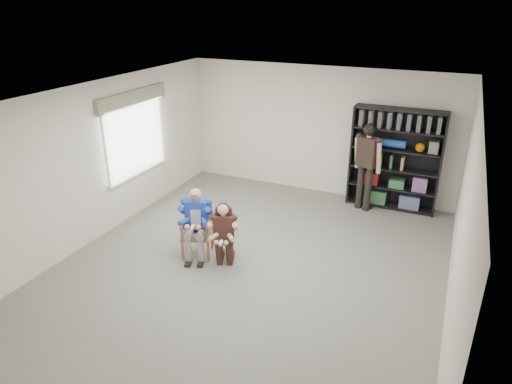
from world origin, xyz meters
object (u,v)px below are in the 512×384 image
at_px(seated_man, 196,223).
at_px(bookshelf, 395,160).
at_px(kneeling_woman, 224,235).
at_px(armchair, 197,230).
at_px(standing_man, 366,168).

bearing_deg(seated_man, bookshelf, 30.72).
relative_size(seated_man, bookshelf, 0.58).
relative_size(kneeling_woman, bookshelf, 0.53).
xyz_separation_m(seated_man, bookshelf, (2.70, 3.35, 0.44)).
distance_m(armchair, standing_man, 3.75).
xyz_separation_m(seated_man, standing_man, (2.19, 3.01, 0.30)).
height_order(seated_man, bookshelf, bookshelf).
distance_m(bookshelf, standing_man, 0.62).
height_order(seated_man, standing_man, standing_man).
distance_m(armchair, bookshelf, 4.34).
bearing_deg(kneeling_woman, armchair, 147.86).
bearing_deg(bookshelf, standing_man, -145.60).
relative_size(seated_man, standing_man, 0.67).
height_order(armchair, bookshelf, bookshelf).
xyz_separation_m(armchair, kneeling_woman, (0.58, -0.12, 0.09)).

